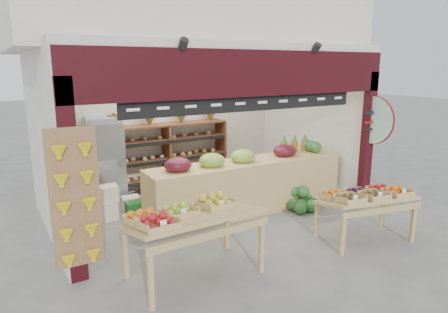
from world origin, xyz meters
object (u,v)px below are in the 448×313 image
cardboard_stack (119,205)px  mid_counter (247,184)px  back_shelving (167,143)px  refrigerator (106,160)px  display_table_left (183,217)px  watermelon_pile (302,201)px  display_table_right (366,197)px

cardboard_stack → mid_counter: mid_counter is taller
back_shelving → refrigerator: bearing=-175.5°
refrigerator → mid_counter: bearing=-31.1°
cardboard_stack → display_table_left: size_ratio=0.55×
back_shelving → watermelon_pile: 3.22m
mid_counter → display_table_left: (-2.10, -1.60, 0.29)m
back_shelving → refrigerator: back_shelving is taller
display_table_right → refrigerator: bearing=127.1°
cardboard_stack → display_table_right: 4.37m
display_table_left → back_shelving: bearing=69.9°
display_table_right → back_shelving: bearing=111.8°
display_table_right → cardboard_stack: bearing=135.5°
back_shelving → watermelon_pile: back_shelving is taller
mid_counter → display_table_right: bearing=-66.9°
back_shelving → display_table_right: bearing=-68.2°
refrigerator → cardboard_stack: refrigerator is taller
cardboard_stack → mid_counter: bearing=-23.7°
cardboard_stack → mid_counter: size_ratio=0.24×
refrigerator → watermelon_pile: refrigerator is taller
display_table_left → watermelon_pile: size_ratio=2.63×
cardboard_stack → mid_counter: 2.43m
back_shelving → display_table_right: (1.65, -4.12, -0.35)m
back_shelving → display_table_left: 3.89m
mid_counter → watermelon_pile: (0.97, -0.51, -0.37)m
display_table_left → display_table_right: (2.98, -0.47, -0.10)m
back_shelving → display_table_right: back_shelving is taller
mid_counter → back_shelving: bearing=110.5°
display_table_right → watermelon_pile: display_table_right is taller
mid_counter → cardboard_stack: bearing=156.3°
mid_counter → watermelon_pile: bearing=-27.8°
cardboard_stack → display_table_left: bearing=-87.4°
display_table_left → cardboard_stack: bearing=92.6°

